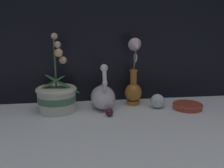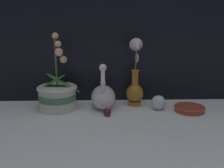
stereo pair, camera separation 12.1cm
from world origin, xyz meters
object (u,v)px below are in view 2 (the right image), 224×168
Objects in this scene: orchid_potted_plant at (58,94)px; glass_sphere at (158,102)px; swan_figurine at (103,96)px; amber_dish at (189,108)px; blue_vase at (135,81)px.

glass_sphere is at bearing -2.43° from orchid_potted_plant.
amber_dish is at bearing -9.20° from swan_figurine.
blue_vase reaches higher than amber_dish.
orchid_potted_plant is 1.60× the size of swan_figurine.
amber_dish is (0.14, -0.03, -0.02)m from glass_sphere.
orchid_potted_plant is 5.24× the size of glass_sphere.
glass_sphere is at bearing -30.35° from blue_vase.
glass_sphere is at bearing -7.03° from swan_figurine.
glass_sphere is (0.10, -0.06, -0.09)m from blue_vase.
swan_figurine is 3.28× the size of glass_sphere.
orchid_potted_plant is 1.08× the size of blue_vase.
amber_dish is at bearing -13.19° from glass_sphere.
orchid_potted_plant reaches higher than swan_figurine.
amber_dish is (0.61, -0.05, -0.06)m from orchid_potted_plant.
glass_sphere is (0.26, -0.03, -0.03)m from swan_figurine.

